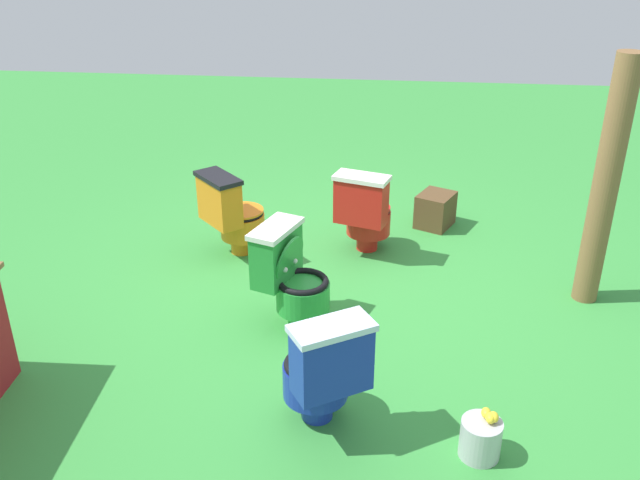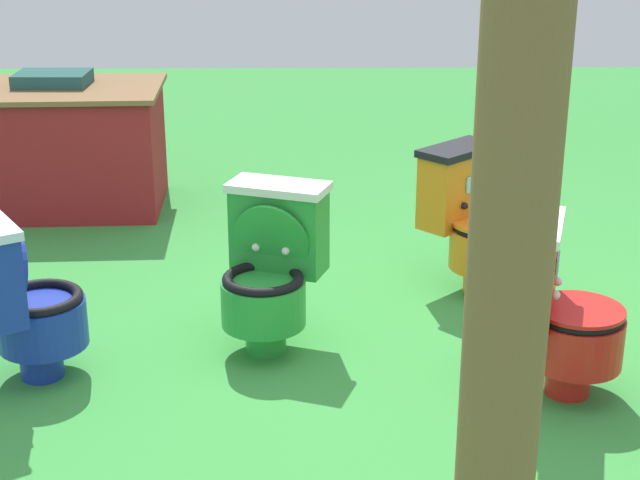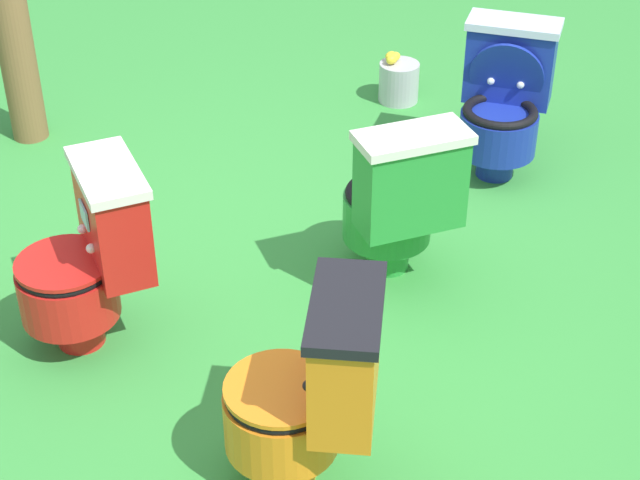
% 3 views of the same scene
% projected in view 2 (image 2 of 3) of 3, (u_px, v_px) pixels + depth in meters
% --- Properties ---
extents(ground, '(14.00, 14.00, 0.00)m').
position_uv_depth(ground, '(383.00, 364.00, 4.27)').
color(ground, green).
extents(toilet_red, '(0.59, 0.53, 0.73)m').
position_uv_depth(toilet_red, '(556.00, 308.00, 3.93)').
color(toilet_red, red).
rests_on(toilet_red, ground).
extents(toilet_blue, '(0.63, 0.60, 0.73)m').
position_uv_depth(toilet_blue, '(17.00, 298.00, 4.01)').
color(toilet_blue, '#192D9E').
rests_on(toilet_blue, ground).
extents(toilet_green, '(0.54, 0.60, 0.73)m').
position_uv_depth(toilet_green, '(271.00, 267.00, 4.33)').
color(toilet_green, green).
rests_on(toilet_green, ground).
extents(toilet_orange, '(0.63, 0.63, 0.73)m').
position_uv_depth(toilet_orange, '(473.00, 219.00, 4.94)').
color(toilet_orange, orange).
rests_on(toilet_orange, ground).
extents(vendor_table, '(1.49, 0.92, 0.85)m').
position_uv_depth(vendor_table, '(47.00, 147.00, 6.17)').
color(vendor_table, maroon).
rests_on(vendor_table, ground).
extents(wooden_post, '(0.18, 0.18, 1.81)m').
position_uv_depth(wooden_post, '(500.00, 401.00, 2.16)').
color(wooden_post, brown).
rests_on(wooden_post, ground).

